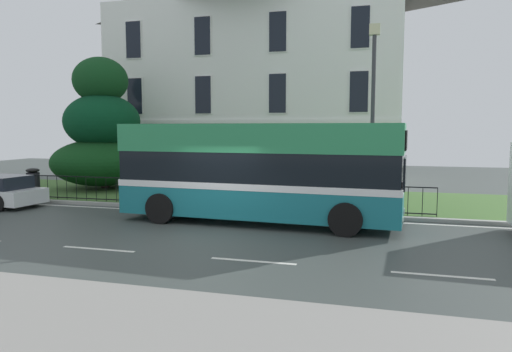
% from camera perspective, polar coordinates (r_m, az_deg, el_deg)
% --- Properties ---
extents(ground_plane, '(60.00, 56.00, 0.18)m').
position_cam_1_polar(ground_plane, '(14.34, -4.69, -6.37)').
color(ground_plane, '#3E4543').
extents(georgian_townhouse, '(16.03, 9.44, 11.85)m').
position_cam_1_polar(georgian_townhouse, '(28.76, 0.84, 11.90)').
color(georgian_townhouse, white).
rests_on(georgian_townhouse, ground_plane).
extents(iron_verge_railing, '(17.75, 0.04, 0.97)m').
position_cam_1_polar(iron_verge_railing, '(17.95, -8.45, -1.90)').
color(iron_verge_railing, black).
rests_on(iron_verge_railing, ground_plane).
extents(evergreen_tree, '(4.69, 4.69, 6.28)m').
position_cam_1_polar(evergreen_tree, '(23.99, -18.11, 4.61)').
color(evergreen_tree, '#423328').
rests_on(evergreen_tree, ground_plane).
extents(single_decker_bus, '(8.95, 2.93, 3.14)m').
position_cam_1_polar(single_decker_bus, '(14.98, 0.42, 0.61)').
color(single_decker_bus, '#196F7A').
rests_on(single_decker_bus, ground_plane).
extents(street_lamp_post, '(0.36, 0.24, 6.39)m').
position_cam_1_polar(street_lamp_post, '(16.95, 13.91, 8.32)').
color(street_lamp_post, '#333338').
rests_on(street_lamp_post, ground_plane).
extents(litter_bin, '(0.55, 0.55, 1.19)m').
position_cam_1_polar(litter_bin, '(22.33, -25.26, -0.65)').
color(litter_bin, black).
rests_on(litter_bin, ground_plane).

